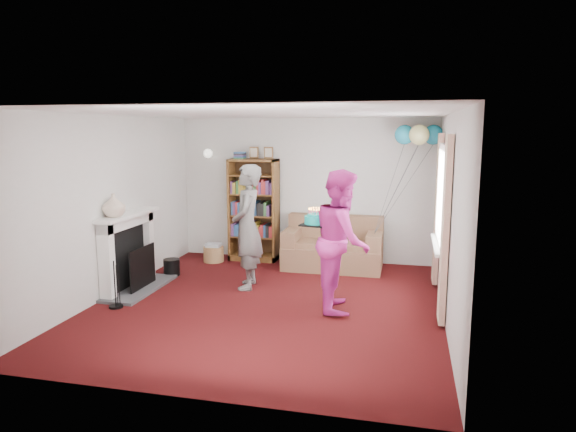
% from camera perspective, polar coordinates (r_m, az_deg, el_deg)
% --- Properties ---
extents(ground, '(5.00, 5.00, 0.00)m').
position_cam_1_polar(ground, '(6.94, -2.25, -9.77)').
color(ground, black).
rests_on(ground, ground).
extents(wall_back, '(4.50, 0.02, 2.50)m').
position_cam_1_polar(wall_back, '(9.06, 1.92, 2.91)').
color(wall_back, silver).
rests_on(wall_back, ground).
extents(wall_left, '(0.02, 5.00, 2.50)m').
position_cam_1_polar(wall_left, '(7.55, -19.09, 1.07)').
color(wall_left, silver).
rests_on(wall_left, ground).
extents(wall_right, '(0.02, 5.00, 2.50)m').
position_cam_1_polar(wall_right, '(6.42, 17.51, -0.27)').
color(wall_right, silver).
rests_on(wall_right, ground).
extents(ceiling, '(4.50, 5.00, 0.01)m').
position_cam_1_polar(ceiling, '(6.56, -2.40, 11.37)').
color(ceiling, white).
rests_on(ceiling, wall_back).
extents(fireplace, '(0.55, 1.80, 1.12)m').
position_cam_1_polar(fireplace, '(7.76, -16.96, -4.16)').
color(fireplace, '#3F3F42').
rests_on(fireplace, ground).
extents(window_bay, '(0.14, 2.02, 2.20)m').
position_cam_1_polar(window_bay, '(7.01, 16.70, 0.18)').
color(window_bay, white).
rests_on(window_bay, ground).
extents(wall_sconce, '(0.16, 0.23, 0.16)m').
position_cam_1_polar(wall_sconce, '(9.37, -8.87, 6.90)').
color(wall_sconce, gold).
rests_on(wall_sconce, ground).
extents(bookcase, '(0.85, 0.42, 2.01)m').
position_cam_1_polar(bookcase, '(9.12, -3.78, 0.63)').
color(bookcase, '#472B14').
rests_on(bookcase, ground).
extents(sofa, '(1.62, 0.86, 0.86)m').
position_cam_1_polar(sofa, '(8.69, 5.07, -3.60)').
color(sofa, brown).
rests_on(sofa, ground).
extents(wicker_basket, '(0.36, 0.36, 0.33)m').
position_cam_1_polar(wicker_basket, '(9.15, -8.27, -4.13)').
color(wicker_basket, '#9F704A').
rests_on(wicker_basket, ground).
extents(person_striped, '(0.55, 0.73, 1.81)m').
position_cam_1_polar(person_striped, '(7.46, -4.55, -1.22)').
color(person_striped, black).
rests_on(person_striped, ground).
extents(person_magenta, '(0.80, 0.97, 1.81)m').
position_cam_1_polar(person_magenta, '(6.58, 6.02, -2.69)').
color(person_magenta, '#C6278B').
rests_on(person_magenta, ground).
extents(birthday_cake, '(0.35, 0.35, 0.22)m').
position_cam_1_polar(birthday_cake, '(6.67, 3.09, -0.45)').
color(birthday_cake, black).
rests_on(birthday_cake, ground).
extents(balloons, '(1.01, 0.75, 1.72)m').
position_cam_1_polar(balloons, '(8.42, 14.34, 8.74)').
color(balloons, '#3F3F3F').
rests_on(balloons, ground).
extents(mantel_vase, '(0.39, 0.39, 0.32)m').
position_cam_1_polar(mantel_vase, '(7.35, -18.80, 1.14)').
color(mantel_vase, beige).
rests_on(mantel_vase, fireplace).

